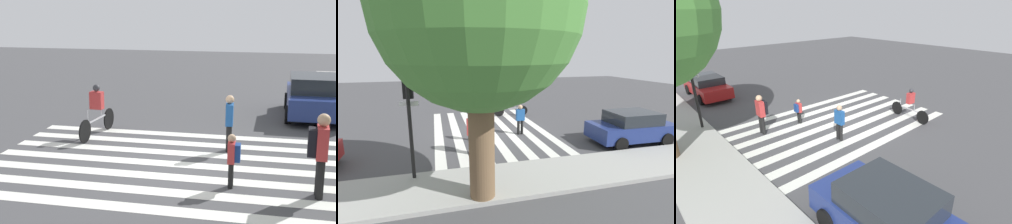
# 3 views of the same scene
# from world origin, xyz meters

# --- Properties ---
(ground_plane) EXTENTS (60.00, 60.00, 0.00)m
(ground_plane) POSITION_xyz_m (0.00, 0.00, 0.00)
(ground_plane) COLOR #444447
(sidewalk_curb) EXTENTS (36.00, 2.50, 0.14)m
(sidewalk_curb) POSITION_xyz_m (0.00, 6.25, 0.07)
(sidewalk_curb) COLOR #9E9E99
(sidewalk_curb) RESTS_ON ground_plane
(crosswalk_stripes) EXTENTS (6.08, 10.00, 0.01)m
(crosswalk_stripes) POSITION_xyz_m (0.00, 0.00, 0.00)
(crosswalk_stripes) COLOR silver
(crosswalk_stripes) RESTS_ON ground_plane
(traffic_light) EXTENTS (0.60, 0.50, 3.88)m
(traffic_light) POSITION_xyz_m (3.72, 5.21, 2.71)
(traffic_light) COLOR black
(traffic_light) RESTS_ON ground_plane
(pedestrian_adult_blue_shirt) EXTENTS (0.53, 0.44, 1.85)m
(pedestrian_adult_blue_shirt) POSITION_xyz_m (1.42, 3.36, 1.09)
(pedestrian_adult_blue_shirt) COLOR black
(pedestrian_adult_blue_shirt) RESTS_ON ground_plane
(pedestrian_child_with_backpack) EXTENTS (0.35, 0.29, 1.25)m
(pedestrian_child_with_backpack) POSITION_xyz_m (1.26, 1.53, 0.73)
(pedestrian_child_with_backpack) COLOR black
(pedestrian_child_with_backpack) RESTS_ON ground_plane
(pedestrian_adult_yellow_jacket) EXTENTS (0.46, 0.24, 1.61)m
(pedestrian_adult_yellow_jacket) POSITION_xyz_m (-1.45, 1.21, 0.91)
(pedestrian_adult_yellow_jacket) COLOR black
(pedestrian_adult_yellow_jacket) RESTS_ON ground_plane
(cyclist_far_lane) EXTENTS (2.37, 0.42, 1.65)m
(cyclist_far_lane) POSITION_xyz_m (-2.16, -3.00, 0.87)
(cyclist_far_lane) COLOR black
(cyclist_far_lane) RESTS_ON ground_plane
(car_parked_silver_sedan) EXTENTS (4.04, 2.12, 1.54)m
(car_parked_silver_sedan) POSITION_xyz_m (-6.25, 3.89, 0.78)
(car_parked_silver_sedan) COLOR navy
(car_parked_silver_sedan) RESTS_ON ground_plane
(car_parked_far_curb) EXTENTS (4.58, 1.88, 1.39)m
(car_parked_far_curb) POSITION_xyz_m (8.87, 3.51, 0.72)
(car_parked_far_curb) COLOR maroon
(car_parked_far_curb) RESTS_ON ground_plane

